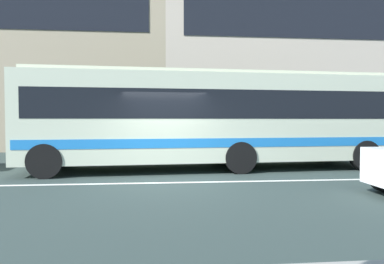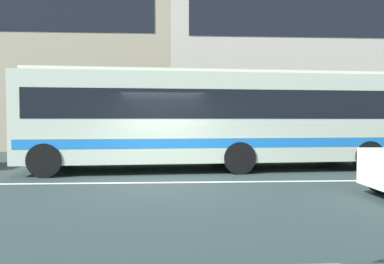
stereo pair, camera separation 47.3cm
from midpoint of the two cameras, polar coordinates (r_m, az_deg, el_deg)
The scene contains 5 objects.
ground_plane at distance 8.94m, azimuth -6.00°, elevation -8.72°, with size 160.00×160.00×0.00m, color #2C3A37.
lane_centre_line at distance 8.94m, azimuth -6.00°, elevation -8.69°, with size 60.00×0.16×0.01m, color silver.
hedge_row_far at distance 15.15m, azimuth 0.78°, elevation -2.28°, with size 12.78×1.10×1.06m, color #25481F.
apartment_block_right at distance 26.15m, azimuth 23.01°, elevation 12.52°, with size 24.23×9.53×13.00m.
transit_bus at distance 11.32m, azimuth 1.76°, elevation 2.70°, with size 12.19×3.28×3.26m.
Camera 1 is at (-0.12, -8.77, 1.66)m, focal length 30.94 mm.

